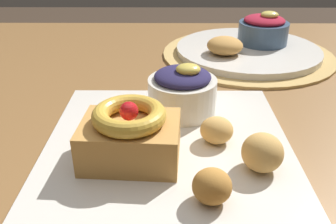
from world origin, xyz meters
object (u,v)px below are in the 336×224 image
object	(u,v)px
fritter_front	(217,130)
back_ramekin	(263,29)
fritter_back	(262,152)
back_pastry	(225,46)
berry_ramekin	(182,91)
cake_slice	(130,135)
front_plate	(168,145)
back_plate	(248,50)
fritter_middle	(212,186)

from	to	relation	value
fritter_front	back_ramekin	world-z (taller)	back_ramekin
fritter_back	back_pastry	size ratio (longest dim) A/B	0.66
back_ramekin	berry_ramekin	bearing A→B (deg)	-120.70
cake_slice	fritter_back	distance (m)	0.14
front_plate	back_pastry	size ratio (longest dim) A/B	4.24
fritter_back	back_pastry	bearing A→B (deg)	88.88
fritter_front	back_plate	world-z (taller)	fritter_front
fritter_middle	back_pastry	distance (m)	0.40
back_plate	back_pastry	size ratio (longest dim) A/B	4.22
berry_ramekin	cake_slice	bearing A→B (deg)	-117.43
back_ramekin	back_pastry	bearing A→B (deg)	-142.27
fritter_back	back_pastry	distance (m)	0.35
fritter_middle	back_pastry	bearing A→B (deg)	81.02
berry_ramekin	back_plate	size ratio (longest dim) A/B	0.32
front_plate	back_ramekin	xyz separation A→B (m)	(0.19, 0.36, 0.04)
back_ramekin	fritter_front	bearing A→B (deg)	-110.03
cake_slice	fritter_middle	xyz separation A→B (m)	(0.08, -0.07, -0.01)
fritter_back	back_plate	distance (m)	0.39
cake_slice	fritter_back	xyz separation A→B (m)	(0.14, -0.02, -0.01)
front_plate	berry_ramekin	size ratio (longest dim) A/B	3.12
cake_slice	berry_ramekin	xyz separation A→B (m)	(0.06, 0.11, -0.00)
fritter_middle	back_pastry	world-z (taller)	back_pastry
back_pastry	cake_slice	bearing A→B (deg)	-113.31
berry_ramekin	fritter_front	world-z (taller)	berry_ramekin
fritter_middle	back_plate	bearing A→B (deg)	75.30
back_plate	back_pastry	xyz separation A→B (m)	(-0.05, -0.04, 0.02)
fritter_back	back_plate	bearing A→B (deg)	81.40
berry_ramekin	back_ramekin	bearing A→B (deg)	59.30
cake_slice	fritter_middle	world-z (taller)	cake_slice
back_plate	cake_slice	bearing A→B (deg)	-117.69
fritter_back	back_ramekin	world-z (taller)	back_ramekin
berry_ramekin	back_plate	xyz separation A→B (m)	(0.14, 0.26, -0.03)
back_ramekin	fritter_middle	bearing A→B (deg)	-107.65
fritter_front	fritter_back	xyz separation A→B (m)	(0.04, -0.05, 0.00)
berry_ramekin	back_ramekin	xyz separation A→B (m)	(0.17, 0.29, 0.00)
back_plate	fritter_back	bearing A→B (deg)	-98.60
fritter_back	fritter_front	bearing A→B (deg)	127.98
front_plate	fritter_front	size ratio (longest dim) A/B	7.37
back_plate	fritter_front	bearing A→B (deg)	-106.46
fritter_front	back_pastry	xyz separation A→B (m)	(0.05, 0.30, 0.01)
back_plate	back_pastry	world-z (taller)	back_pastry
cake_slice	berry_ramekin	world-z (taller)	same
back_ramekin	back_pastry	size ratio (longest dim) A/B	1.48
front_plate	berry_ramekin	world-z (taller)	berry_ramekin
cake_slice	fritter_front	world-z (taller)	cake_slice
cake_slice	back_plate	world-z (taller)	cake_slice
fritter_front	fritter_middle	bearing A→B (deg)	-98.66
cake_slice	back_pastry	distance (m)	0.36
cake_slice	back_pastry	xyz separation A→B (m)	(0.14, 0.33, -0.01)
back_ramekin	back_plate	bearing A→B (deg)	-141.61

